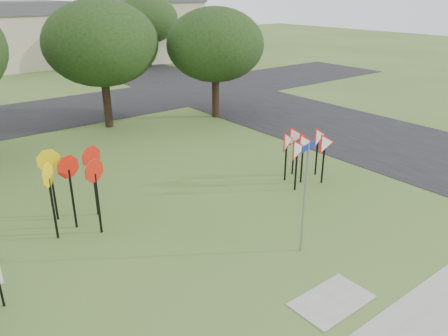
{
  "coord_description": "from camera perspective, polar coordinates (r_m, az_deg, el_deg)",
  "views": [
    {
      "loc": [
        -7.46,
        -7.64,
        7.08
      ],
      "look_at": [
        0.84,
        3.0,
        1.6
      ],
      "focal_mm": 35.0,
      "sensor_mm": 36.0,
      "label": 1
    }
  ],
  "objects": [
    {
      "name": "curb_pad",
      "position": [
        11.54,
        13.92,
        -16.46
      ],
      "size": [
        2.0,
        1.2,
        0.02
      ],
      "primitive_type": "cube",
      "color": "gray",
      "rests_on": "ground"
    },
    {
      "name": "tree_near_right",
      "position": [
        25.95,
        -1.15,
        15.78
      ],
      "size": [
        5.6,
        5.6,
        6.33
      ],
      "color": "black",
      "rests_on": "ground"
    },
    {
      "name": "street_far",
      "position": [
        29.49,
        -22.3,
        6.58
      ],
      "size": [
        60.0,
        8.0,
        0.02
      ],
      "primitive_type": "cube",
      "color": "black",
      "rests_on": "ground"
    },
    {
      "name": "ground",
      "position": [
        12.82,
        5.42,
        -11.55
      ],
      "size": [
        140.0,
        140.0,
        0.0
      ],
      "primitive_type": "plane",
      "color": "#3B5C22"
    },
    {
      "name": "tree_far_right",
      "position": [
        45.15,
        -10.03,
        18.57
      ],
      "size": [
        6.0,
        6.0,
        6.8
      ],
      "color": "black",
      "rests_on": "ground"
    },
    {
      "name": "far_pole_b",
      "position": [
        38.2,
        -18.03,
        16.99
      ],
      "size": [
        1.4,
        0.24,
        8.5
      ],
      "color": "#453520",
      "rests_on": "ground"
    },
    {
      "name": "house_right",
      "position": [
        50.64,
        -8.07,
        18.02
      ],
      "size": [
        8.3,
        8.3,
        7.2
      ],
      "color": "#BDB398",
      "rests_on": "ground"
    },
    {
      "name": "house_mid",
      "position": [
        49.16,
        -25.33,
        15.51
      ],
      "size": [
        8.4,
        8.4,
        6.2
      ],
      "color": "#BDB398",
      "rests_on": "ground"
    },
    {
      "name": "street_name_sign",
      "position": [
        12.36,
        10.52,
        -3.15
      ],
      "size": [
        0.68,
        0.17,
        3.32
      ],
      "color": "gray",
      "rests_on": "ground"
    },
    {
      "name": "tree_near_mid",
      "position": [
        24.67,
        -15.77,
        15.41
      ],
      "size": [
        6.0,
        6.0,
        6.8
      ],
      "color": "black",
      "rests_on": "ground"
    },
    {
      "name": "stop_sign_cluster",
      "position": [
        14.3,
        -19.32,
        -0.69
      ],
      "size": [
        2.22,
        1.94,
        2.49
      ],
      "color": "black",
      "rests_on": "ground"
    },
    {
      "name": "yield_sign_cluster",
      "position": [
        17.32,
        10.43,
        3.16
      ],
      "size": [
        2.72,
        1.64,
        2.12
      ],
      "color": "black",
      "rests_on": "ground"
    },
    {
      "name": "street_right",
      "position": [
        27.2,
        9.58,
        6.73
      ],
      "size": [
        8.0,
        50.0,
        0.02
      ],
      "primitive_type": "cube",
      "color": "black",
      "rests_on": "ground"
    }
  ]
}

